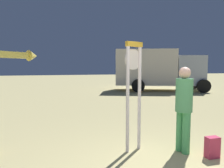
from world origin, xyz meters
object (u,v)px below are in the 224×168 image
object	(u,v)px
standing_clock	(134,85)
arrow_sign	(8,75)
box_truck_near	(157,68)
person_near_clock	(184,105)
backpack	(212,147)

from	to	relation	value
standing_clock	arrow_sign	distance (m)	2.63
standing_clock	box_truck_near	distance (m)	11.06
standing_clock	person_near_clock	xyz separation A→B (m)	(0.96, -0.37, -0.41)
box_truck_near	backpack	bearing A→B (deg)	-111.77
backpack	person_near_clock	bearing A→B (deg)	137.25
person_near_clock	backpack	xyz separation A→B (m)	(0.40, -0.37, -0.79)
arrow_sign	box_truck_near	bearing A→B (deg)	47.93
backpack	box_truck_near	size ratio (longest dim) A/B	0.06
standing_clock	person_near_clock	size ratio (longest dim) A/B	1.29
standing_clock	box_truck_near	size ratio (longest dim) A/B	0.34
standing_clock	box_truck_near	world-z (taller)	box_truck_near
person_near_clock	arrow_sign	bearing A→B (deg)	162.60
standing_clock	backpack	bearing A→B (deg)	-28.53
arrow_sign	box_truck_near	distance (m)	11.96
person_near_clock	box_truck_near	size ratio (longest dim) A/B	0.26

